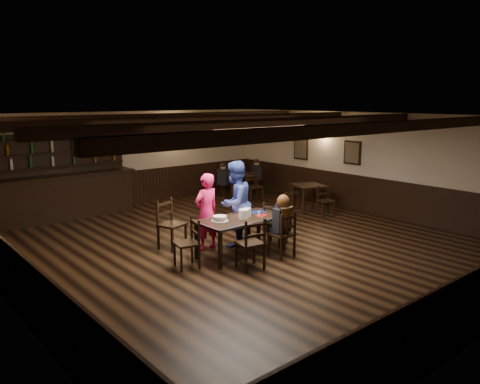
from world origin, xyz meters
TOP-DOWN VIEW (x-y plane):
  - ground at (0.00, 0.00)m, footprint 10.00×10.00m
  - room_shell at (0.01, 0.04)m, footprint 9.02×10.02m
  - dining_table at (-0.34, -0.49)m, footprint 1.76×0.88m
  - chair_near_left at (-0.72, -1.26)m, footprint 0.52×0.50m
  - chair_near_right at (0.19, -1.17)m, footprint 0.43×0.41m
  - chair_end_left at (-1.49, -0.42)m, footprint 0.49×0.51m
  - chair_end_right at (0.58, -0.46)m, footprint 0.53×0.55m
  - chair_far_pushed at (-1.21, 0.81)m, footprint 0.58×0.57m
  - woman_pink at (-0.66, 0.22)m, footprint 0.60×0.42m
  - man_blue at (-0.02, 0.10)m, footprint 1.03×0.90m
  - seated_person at (0.19, -1.11)m, footprint 0.33×0.50m
  - cake at (-0.80, -0.40)m, footprint 0.33×0.33m
  - plate_stack_a at (-0.33, -0.56)m, footprint 0.19×0.19m
  - plate_stack_b at (-0.18, -0.48)m, footprint 0.15×0.15m
  - tea_light at (-0.29, -0.40)m, footprint 0.04×0.04m
  - salt_shaker at (0.05, -0.57)m, footprint 0.03×0.03m
  - pepper_shaker at (0.11, -0.60)m, footprint 0.04×0.04m
  - drink_glass at (-0.07, -0.37)m, footprint 0.07×0.07m
  - menu_red at (0.11, -0.58)m, footprint 0.30×0.25m
  - menu_blue at (0.24, -0.32)m, footprint 0.38×0.30m
  - bar_counter at (-2.10, 4.72)m, footprint 3.99×0.70m
  - back_table_a at (3.42, 1.11)m, footprint 0.96×0.96m
  - back_table_b at (3.05, 3.66)m, footprint 1.10×1.10m
  - bg_patron_left at (2.56, 3.80)m, footprint 0.27×0.37m
  - bg_patron_right at (3.93, 3.81)m, footprint 0.25×0.36m

SIDE VIEW (x-z plane):
  - ground at x=0.00m, z-range 0.00..0.00m
  - chair_near_right at x=0.19m, z-range 0.08..0.99m
  - chair_end_left at x=-1.49m, z-range 0.08..0.99m
  - chair_end_right at x=0.58m, z-range 0.08..1.01m
  - chair_near_left at x=-0.72m, z-range 0.08..1.03m
  - chair_far_pushed at x=-1.21m, z-range 0.09..1.11m
  - back_table_a at x=3.42m, z-range 0.27..1.02m
  - back_table_b at x=3.05m, z-range 0.28..1.03m
  - dining_table at x=-0.34m, z-range 0.31..1.06m
  - bar_counter at x=-2.10m, z-range -0.37..1.83m
  - menu_red at x=0.11m, z-range 0.75..0.76m
  - menu_blue at x=0.24m, z-range 0.75..0.76m
  - tea_light at x=-0.29m, z-range 0.75..0.80m
  - woman_pink at x=-0.66m, z-range 0.00..1.58m
  - salt_shaker at x=0.05m, z-range 0.75..0.84m
  - pepper_shaker at x=0.11m, z-range 0.75..0.84m
  - cake at x=-0.80m, z-range 0.75..0.85m
  - bg_patron_left at x=2.56m, z-range 0.46..1.15m
  - bg_patron_right at x=3.93m, z-range 0.46..1.15m
  - drink_glass at x=-0.07m, z-range 0.75..0.86m
  - seated_person at x=0.19m, z-range 0.42..1.23m
  - plate_stack_b at x=-0.18m, z-range 0.75..0.93m
  - plate_stack_a at x=-0.33m, z-range 0.75..0.94m
  - man_blue at x=-0.02m, z-range 0.00..1.79m
  - room_shell at x=0.01m, z-range 0.39..3.10m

